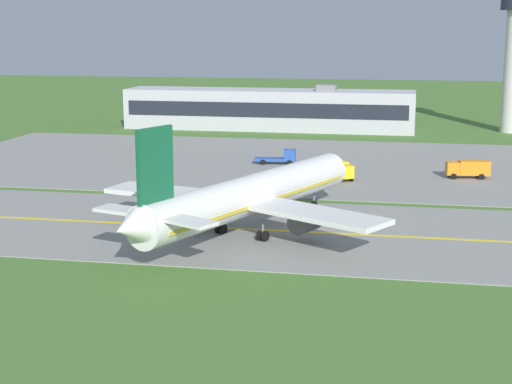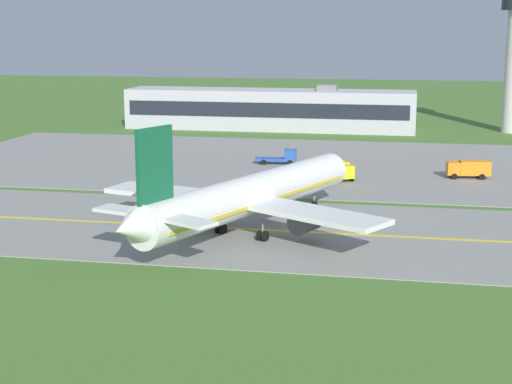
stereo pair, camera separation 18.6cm
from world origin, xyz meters
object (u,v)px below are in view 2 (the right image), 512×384
at_px(service_truck_baggage, 282,157).
at_px(airplane_lead, 250,196).
at_px(service_truck_fuel, 469,168).
at_px(service_truck_catering, 339,169).

bearing_deg(service_truck_baggage, airplane_lead, -85.49).
relative_size(airplane_lead, service_truck_baggage, 5.78).
bearing_deg(airplane_lead, service_truck_baggage, 94.51).
bearing_deg(service_truck_baggage, service_truck_fuel, -13.38).
height_order(airplane_lead, service_truck_catering, airplane_lead).
xyz_separation_m(service_truck_baggage, service_truck_fuel, (27.77, -6.61, 0.35)).
xyz_separation_m(airplane_lead, service_truck_baggage, (-3.34, 42.32, -2.95)).
bearing_deg(service_truck_fuel, service_truck_catering, -167.37).
distance_m(service_truck_baggage, service_truck_catering, 14.44).
bearing_deg(airplane_lead, service_truck_catering, 78.55).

